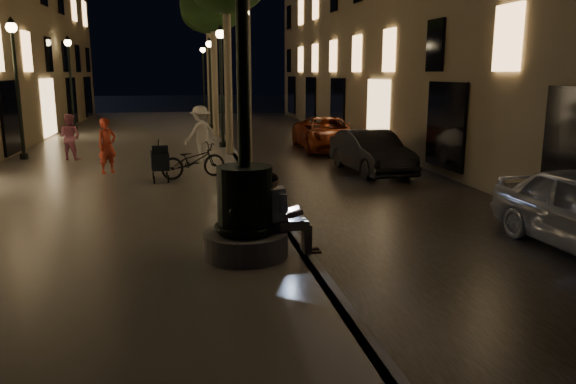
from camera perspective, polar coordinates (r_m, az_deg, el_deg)
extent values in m
plane|color=black|center=(22.18, -5.64, 3.76)|extent=(120.00, 120.00, 0.00)
cube|color=black|center=(22.65, 1.95, 4.01)|extent=(6.00, 45.00, 0.02)
cube|color=#66605A|center=(22.17, -16.01, 3.61)|extent=(8.00, 45.00, 0.20)
cube|color=#59595B|center=(22.17, -5.65, 4.02)|extent=(0.25, 45.00, 0.20)
cylinder|color=#59595B|center=(9.34, -4.32, -5.27)|extent=(1.40, 1.40, 0.40)
cylinder|color=black|center=(9.15, -4.39, -0.78)|extent=(0.90, 0.90, 1.10)
torus|color=black|center=(9.26, -4.35, -3.50)|extent=(1.04, 1.04, 0.10)
torus|color=black|center=(9.07, -4.43, 1.69)|extent=(0.89, 0.89, 0.09)
cylinder|color=black|center=(8.92, -4.62, 12.81)|extent=(0.20, 0.20, 3.20)
cube|color=tan|center=(9.33, -0.99, -3.38)|extent=(0.37, 0.25, 0.19)
cube|color=silver|center=(9.24, -1.37, -1.29)|extent=(0.46, 0.27, 0.59)
sphere|color=tan|center=(9.15, -1.58, 1.03)|extent=(0.22, 0.22, 0.22)
sphere|color=black|center=(9.14, -1.64, 1.28)|extent=(0.22, 0.22, 0.22)
cube|color=tan|center=(9.29, 0.62, -3.45)|extent=(0.48, 0.13, 0.14)
cube|color=tan|center=(9.47, 0.40, -3.15)|extent=(0.48, 0.13, 0.14)
cube|color=tan|center=(9.40, 1.98, -4.82)|extent=(0.13, 0.12, 0.49)
cube|color=tan|center=(9.58, 1.74, -4.51)|extent=(0.13, 0.12, 0.49)
cube|color=black|center=(9.50, 2.59, -6.12)|extent=(0.27, 0.10, 0.03)
cube|color=black|center=(9.67, 2.33, -5.78)|extent=(0.27, 0.10, 0.03)
cube|color=black|center=(9.36, 0.64, -2.80)|extent=(0.25, 0.34, 0.02)
cube|color=black|center=(9.30, -0.36, -2.18)|extent=(0.09, 0.34, 0.22)
cube|color=#B2BFFF|center=(9.30, -0.27, -2.17)|extent=(0.06, 0.31, 0.19)
cylinder|color=#6B604C|center=(14.97, -4.27, 10.20)|extent=(0.28, 0.28, 5.00)
cylinder|color=#6B604C|center=(20.95, -6.09, 10.82)|extent=(0.28, 0.28, 5.10)
cylinder|color=#6B604C|center=(26.92, -7.42, 10.84)|extent=(0.28, 0.28, 4.90)
ellipsoid|color=black|center=(27.09, -7.63, 18.36)|extent=(3.00, 3.00, 2.40)
cylinder|color=#6B604C|center=(32.91, -7.96, 11.29)|extent=(0.28, 0.28, 5.20)
ellipsoid|color=black|center=(33.08, -8.16, 17.70)|extent=(3.00, 3.00, 2.40)
cylinder|color=black|center=(15.23, -4.32, 1.14)|extent=(0.28, 0.28, 0.20)
cylinder|color=black|center=(14.98, -4.45, 9.05)|extent=(0.12, 0.12, 4.40)
sphere|color=#FFD88C|center=(15.03, -4.59, 17.64)|extent=(0.36, 0.36, 0.36)
cone|color=black|center=(15.06, -4.61, 18.59)|extent=(0.30, 0.30, 0.22)
cylinder|color=black|center=(23.11, -6.63, 4.82)|extent=(0.28, 0.28, 0.20)
cylinder|color=black|center=(22.94, -6.76, 10.03)|extent=(0.12, 0.12, 4.40)
sphere|color=#FFD88C|center=(22.97, -6.90, 15.65)|extent=(0.36, 0.36, 0.36)
cone|color=black|center=(22.99, -6.92, 16.27)|extent=(0.30, 0.30, 0.22)
cylinder|color=black|center=(31.04, -7.77, 6.63)|extent=(0.28, 0.28, 0.20)
cylinder|color=black|center=(30.92, -7.89, 10.50)|extent=(0.12, 0.12, 4.40)
sphere|color=#FFD88C|center=(30.95, -8.01, 14.67)|extent=(0.36, 0.36, 0.36)
cone|color=black|center=(30.96, -8.02, 15.13)|extent=(0.30, 0.30, 0.22)
cylinder|color=black|center=(39.01, -8.46, 7.70)|extent=(0.28, 0.28, 0.20)
cylinder|color=black|center=(38.91, -8.55, 10.78)|extent=(0.12, 0.12, 4.40)
sphere|color=#FFD88C|center=(38.93, -8.66, 14.09)|extent=(0.36, 0.36, 0.36)
cone|color=black|center=(38.94, -8.67, 14.46)|extent=(0.30, 0.30, 0.22)
cylinder|color=black|center=(21.74, -25.23, 3.30)|extent=(0.28, 0.28, 0.20)
cylinder|color=black|center=(21.57, -25.73, 8.82)|extent=(0.12, 0.12, 4.40)
sphere|color=#FFD88C|center=(21.60, -26.29, 14.77)|extent=(0.36, 0.36, 0.36)
cone|color=black|center=(21.62, -26.36, 15.42)|extent=(0.30, 0.30, 0.22)
cylinder|color=black|center=(31.47, -20.86, 6.03)|extent=(0.28, 0.28, 0.20)
cylinder|color=black|center=(31.34, -21.15, 9.84)|extent=(0.12, 0.12, 4.40)
sphere|color=#FFD88C|center=(31.37, -21.47, 13.94)|extent=(0.36, 0.36, 0.36)
cone|color=black|center=(31.38, -21.51, 14.39)|extent=(0.30, 0.30, 0.22)
cube|color=black|center=(15.99, -12.89, 3.14)|extent=(0.54, 0.83, 0.48)
cube|color=black|center=(15.57, -12.88, 4.09)|extent=(0.44, 0.21, 0.31)
cylinder|color=black|center=(15.74, -13.44, 1.22)|extent=(0.06, 0.21, 0.21)
cylinder|color=black|center=(15.76, -12.06, 1.29)|extent=(0.06, 0.21, 0.21)
cylinder|color=black|center=(16.37, -13.53, 1.62)|extent=(0.06, 0.21, 0.21)
cylinder|color=black|center=(16.38, -12.20, 1.69)|extent=(0.06, 0.21, 0.21)
cylinder|color=black|center=(16.35, -13.03, 4.82)|extent=(0.07, 0.48, 0.29)
imported|color=black|center=(18.22, 8.44, 4.04)|extent=(1.72, 4.20, 1.35)
imported|color=maroon|center=(23.47, 3.98, 5.92)|extent=(2.39, 4.95, 1.36)
imported|color=#B43624|center=(17.66, -17.90, 4.50)|extent=(0.72, 0.68, 1.66)
imported|color=#C66985|center=(20.86, -21.29, 5.23)|extent=(0.95, 0.85, 1.59)
imported|color=silver|center=(19.48, -8.85, 5.90)|extent=(1.40, 1.21, 1.87)
imported|color=black|center=(16.31, -9.60, 3.16)|extent=(2.02, 1.24, 1.00)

